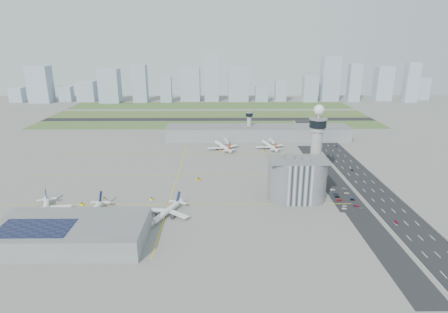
{
  "coord_description": "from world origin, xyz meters",
  "views": [
    {
      "loc": [
        -2.69,
        -272.57,
        112.16
      ],
      "look_at": [
        0.0,
        35.0,
        15.0
      ],
      "focal_mm": 30.0,
      "sensor_mm": 36.0,
      "label": 1
    }
  ],
  "objects_px": {
    "car_lot_10": "(347,193)",
    "car_hw_4": "(309,132)",
    "tug_5": "(264,151)",
    "car_hw_0": "(396,222)",
    "car_lot_1": "(345,206)",
    "car_lot_6": "(361,208)",
    "airplane_near_a": "(45,206)",
    "car_lot_0": "(344,208)",
    "car_lot_5": "(333,190)",
    "secondary_tower": "(249,123)",
    "tug_0": "(82,204)",
    "car_hw_1": "(352,170)",
    "airplane_far_a": "(223,144)",
    "car_lot_2": "(339,200)",
    "car_lot_7": "(357,206)",
    "airplane_near_c": "(166,209)",
    "car_lot_8": "(353,199)",
    "car_lot_11": "(344,189)",
    "tug_3": "(198,179)",
    "control_tower": "(317,142)",
    "airplane_near_b": "(90,210)",
    "car_lot_3": "(337,197)",
    "car_hw_2": "(336,146)",
    "tug_2": "(152,199)",
    "admin_building": "(297,180)",
    "jet_bridge_near_1": "(93,221)",
    "tug_4": "(220,150)",
    "jet_bridge_near_0": "(45,222)",
    "jet_bridge_near_2": "(141,221)",
    "car_lot_9": "(352,198)"
  },
  "relations": [
    {
      "from": "tug_5",
      "to": "car_hw_0",
      "type": "relative_size",
      "value": 0.78
    },
    {
      "from": "tug_3",
      "to": "car_lot_11",
      "type": "relative_size",
      "value": 0.77
    },
    {
      "from": "airplane_near_b",
      "to": "car_hw_1",
      "type": "relative_size",
      "value": 11.82
    },
    {
      "from": "car_lot_7",
      "to": "car_hw_4",
      "type": "xyz_separation_m",
      "value": [
        15.74,
        215.46,
        0.02
      ]
    },
    {
      "from": "car_lot_1",
      "to": "car_lot_5",
      "type": "xyz_separation_m",
      "value": [
        -0.13,
        29.33,
        0.09
      ]
    },
    {
      "from": "control_tower",
      "to": "car_lot_6",
      "type": "bearing_deg",
      "value": -64.54
    },
    {
      "from": "airplane_near_b",
      "to": "tug_0",
      "type": "relative_size",
      "value": 14.73
    },
    {
      "from": "airplane_far_a",
      "to": "tug_2",
      "type": "xyz_separation_m",
      "value": [
        -52.43,
        -130.51,
        -4.83
      ]
    },
    {
      "from": "secondary_tower",
      "to": "tug_0",
      "type": "bearing_deg",
      "value": -125.98
    },
    {
      "from": "airplane_near_c",
      "to": "tug_5",
      "type": "bearing_deg",
      "value": 173.91
    },
    {
      "from": "car_lot_1",
      "to": "car_hw_0",
      "type": "bearing_deg",
      "value": -132.77
    },
    {
      "from": "jet_bridge_near_2",
      "to": "car_lot_7",
      "type": "distance_m",
      "value": 147.81
    },
    {
      "from": "tug_5",
      "to": "car_hw_1",
      "type": "xyz_separation_m",
      "value": [
        71.78,
        -57.99,
        -0.29
      ]
    },
    {
      "from": "airplane_far_a",
      "to": "car_lot_2",
      "type": "xyz_separation_m",
      "value": [
        83.95,
        -133.41,
        -5.05
      ]
    },
    {
      "from": "tug_4",
      "to": "car_lot_7",
      "type": "height_order",
      "value": "tug_4"
    },
    {
      "from": "admin_building",
      "to": "car_lot_5",
      "type": "height_order",
      "value": "admin_building"
    },
    {
      "from": "car_lot_6",
      "to": "car_hw_1",
      "type": "relative_size",
      "value": 1.21
    },
    {
      "from": "car_lot_9",
      "to": "control_tower",
      "type": "bearing_deg",
      "value": 40.46
    },
    {
      "from": "tug_3",
      "to": "admin_building",
      "type": "bearing_deg",
      "value": 112.4
    },
    {
      "from": "car_lot_7",
      "to": "car_hw_4",
      "type": "bearing_deg",
      "value": -1.37
    },
    {
      "from": "airplane_near_a",
      "to": "car_hw_0",
      "type": "bearing_deg",
      "value": 64.36
    },
    {
      "from": "tug_3",
      "to": "car_hw_4",
      "type": "height_order",
      "value": "tug_3"
    },
    {
      "from": "car_hw_4",
      "to": "jet_bridge_near_0",
      "type": "bearing_deg",
      "value": -132.67
    },
    {
      "from": "tug_5",
      "to": "car_lot_8",
      "type": "distance_m",
      "value": 132.05
    },
    {
      "from": "jet_bridge_near_1",
      "to": "tug_5",
      "type": "bearing_deg",
      "value": -28.23
    },
    {
      "from": "car_hw_2",
      "to": "tug_2",
      "type": "bearing_deg",
      "value": -133.15
    },
    {
      "from": "airplane_near_a",
      "to": "car_lot_5",
      "type": "xyz_separation_m",
      "value": [
        204.08,
        37.61,
        -4.75
      ]
    },
    {
      "from": "car_lot_5",
      "to": "admin_building",
      "type": "bearing_deg",
      "value": 109.41
    },
    {
      "from": "airplane_near_c",
      "to": "tug_3",
      "type": "bearing_deg",
      "value": -171.93
    },
    {
      "from": "airplane_near_a",
      "to": "car_lot_0",
      "type": "relative_size",
      "value": 11.51
    },
    {
      "from": "car_lot_1",
      "to": "car_lot_6",
      "type": "xyz_separation_m",
      "value": [
        10.34,
        -3.71,
        0.01
      ]
    },
    {
      "from": "tug_5",
      "to": "car_lot_0",
      "type": "distance_m",
      "value": 142.58
    },
    {
      "from": "airplane_near_a",
      "to": "car_lot_6",
      "type": "bearing_deg",
      "value": 69.58
    },
    {
      "from": "car_lot_8",
      "to": "car_lot_0",
      "type": "bearing_deg",
      "value": 149.56
    },
    {
      "from": "airplane_near_c",
      "to": "car_lot_8",
      "type": "bearing_deg",
      "value": 123.61
    },
    {
      "from": "admin_building",
      "to": "car_lot_6",
      "type": "relative_size",
      "value": 10.05
    },
    {
      "from": "car_hw_0",
      "to": "car_hw_1",
      "type": "xyz_separation_m",
      "value": [
        5.34,
        99.2,
        -0.07
      ]
    },
    {
      "from": "airplane_far_a",
      "to": "car_hw_2",
      "type": "xyz_separation_m",
      "value": [
        123.62,
        9.01,
        -5.11
      ]
    },
    {
      "from": "airplane_far_a",
      "to": "car_lot_11",
      "type": "bearing_deg",
      "value": -161.62
    },
    {
      "from": "car_lot_8",
      "to": "car_lot_7",
      "type": "bearing_deg",
      "value": -178.07
    },
    {
      "from": "car_lot_5",
      "to": "car_lot_1",
      "type": "bearing_deg",
      "value": 172.19
    },
    {
      "from": "airplane_far_a",
      "to": "car_lot_5",
      "type": "xyz_separation_m",
      "value": [
        84.56,
        -114.2,
        -5.0
      ]
    },
    {
      "from": "car_lot_10",
      "to": "car_hw_4",
      "type": "height_order",
      "value": "car_lot_10"
    },
    {
      "from": "tug_5",
      "to": "car_lot_10",
      "type": "height_order",
      "value": "tug_5"
    },
    {
      "from": "car_hw_1",
      "to": "admin_building",
      "type": "bearing_deg",
      "value": -138.95
    },
    {
      "from": "car_lot_7",
      "to": "car_lot_11",
      "type": "bearing_deg",
      "value": 0.91
    },
    {
      "from": "admin_building",
      "to": "tug_4",
      "type": "bearing_deg",
      "value": 114.21
    },
    {
      "from": "car_lot_0",
      "to": "car_hw_4",
      "type": "height_order",
      "value": "car_hw_4"
    },
    {
      "from": "airplane_near_a",
      "to": "car_lot_3",
      "type": "bearing_deg",
      "value": 75.21
    },
    {
      "from": "tug_4",
      "to": "car_lot_3",
      "type": "bearing_deg",
      "value": -74.97
    }
  ]
}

